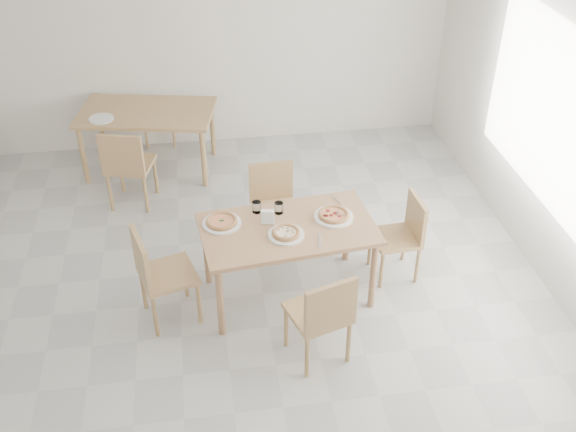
{
  "coord_description": "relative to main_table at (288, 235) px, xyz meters",
  "views": [
    {
      "loc": [
        -0.09,
        -4.22,
        4.11
      ],
      "look_at": [
        0.6,
        0.42,
        0.87
      ],
      "focal_mm": 42.0,
      "sensor_mm": 36.0,
      "label": 1
    }
  ],
  "objects": [
    {
      "name": "room",
      "position": [
        2.38,
        -0.12,
        0.83
      ],
      "size": [
        7.28,
        7.0,
        7.0
      ],
      "color": "#BABAB6",
      "rests_on": "ground"
    },
    {
      "name": "chair_back_s",
      "position": [
        -1.46,
        1.69,
        -0.13
      ],
      "size": [
        0.56,
        0.56,
        0.93
      ],
      "rotation": [
        0.0,
        0.0,
        2.89
      ],
      "color": "tan",
      "rests_on": "ground"
    },
    {
      "name": "second_table",
      "position": [
        -1.26,
        2.48,
        0.0
      ],
      "size": [
        1.65,
        1.14,
        0.75
      ],
      "rotation": [
        0.0,
        0.0,
        -0.2
      ],
      "color": "tan",
      "rests_on": "ground"
    },
    {
      "name": "tumbler_a",
      "position": [
        -0.05,
        0.23,
        0.14
      ],
      "size": [
        0.08,
        0.08,
        0.1
      ],
      "primitive_type": "cylinder",
      "color": "white",
      "rests_on": "main_table"
    },
    {
      "name": "plate_mushroom",
      "position": [
        -0.03,
        -0.12,
        0.09
      ],
      "size": [
        0.31,
        0.31,
        0.02
      ],
      "primitive_type": "cylinder",
      "color": "white",
      "rests_on": "main_table"
    },
    {
      "name": "chair_west",
      "position": [
        -1.13,
        -0.16,
        -0.14
      ],
      "size": [
        0.56,
        0.56,
        0.91
      ],
      "rotation": [
        0.0,
        0.0,
        1.85
      ],
      "color": "tan",
      "rests_on": "ground"
    },
    {
      "name": "fork_b",
      "position": [
        0.5,
        0.35,
        0.09
      ],
      "size": [
        0.07,
        0.16,
        0.01
      ],
      "primitive_type": "cube",
      "rotation": [
        0.0,
        0.0,
        0.33
      ],
      "color": "silver",
      "rests_on": "main_table"
    },
    {
      "name": "pizza_pepperoni",
      "position": [
        0.42,
        0.08,
        0.12
      ],
      "size": [
        0.34,
        0.34,
        0.03
      ],
      "rotation": [
        0.0,
        0.0,
        -0.29
      ],
      "color": "tan",
      "rests_on": "plate_pepperoni"
    },
    {
      "name": "plate_empty",
      "position": [
        -1.74,
        2.34,
        0.09
      ],
      "size": [
        0.27,
        0.27,
        0.02
      ],
      "primitive_type": "cylinder",
      "color": "white",
      "rests_on": "second_table"
    },
    {
      "name": "chair_north",
      "position": [
        -0.03,
        0.8,
        -0.16
      ],
      "size": [
        0.45,
        0.45,
        0.87
      ],
      "rotation": [
        0.0,
        0.0,
        0.06
      ],
      "color": "tan",
      "rests_on": "ground"
    },
    {
      "name": "chair_back_n",
      "position": [
        -1.16,
        3.2,
        -0.2
      ],
      "size": [
        0.4,
        0.4,
        0.8
      ],
      "rotation": [
        0.0,
        0.0,
        -0.02
      ],
      "color": "tan",
      "rests_on": "ground"
    },
    {
      "name": "chair_south",
      "position": [
        0.15,
        -0.85,
        -0.15
      ],
      "size": [
        0.55,
        0.55,
        0.89
      ],
      "rotation": [
        0.0,
        0.0,
        3.45
      ],
      "color": "tan",
      "rests_on": "ground"
    },
    {
      "name": "main_table",
      "position": [
        0.0,
        0.0,
        0.0
      ],
      "size": [
        1.57,
        1.0,
        0.75
      ],
      "rotation": [
        0.0,
        0.0,
        0.11
      ],
      "color": "tan",
      "rests_on": "ground"
    },
    {
      "name": "plate_pepperoni",
      "position": [
        0.42,
        0.08,
        0.09
      ],
      "size": [
        0.34,
        0.34,
        0.02
      ],
      "primitive_type": "cylinder",
      "color": "white",
      "rests_on": "main_table"
    },
    {
      "name": "pizza_margherita",
      "position": [
        -0.56,
        0.13,
        0.11
      ],
      "size": [
        0.36,
        0.36,
        0.03
      ],
      "rotation": [
        0.0,
        0.0,
        -0.42
      ],
      "color": "tan",
      "rests_on": "plate_margherita"
    },
    {
      "name": "fork_a",
      "position": [
        0.23,
        -0.24,
        0.09
      ],
      "size": [
        0.05,
        0.19,
        0.01
      ],
      "primitive_type": "cube",
      "rotation": [
        0.0,
        0.0,
        -0.17
      ],
      "color": "silver",
      "rests_on": "main_table"
    },
    {
      "name": "chair_east",
      "position": [
        1.1,
        0.15,
        -0.19
      ],
      "size": [
        0.43,
        0.43,
        0.82
      ],
      "rotation": [
        0.0,
        0.0,
        -1.51
      ],
      "color": "tan",
      "rests_on": "ground"
    },
    {
      "name": "plate_margherita",
      "position": [
        -0.56,
        0.13,
        0.09
      ],
      "size": [
        0.34,
        0.34,
        0.02
      ],
      "primitive_type": "cylinder",
      "color": "white",
      "rests_on": "main_table"
    },
    {
      "name": "pizza_mushroom",
      "position": [
        -0.03,
        -0.12,
        0.12
      ],
      "size": [
        0.28,
        0.28,
        0.03
      ],
      "rotation": [
        0.0,
        0.0,
        -0.17
      ],
      "color": "tan",
      "rests_on": "plate_mushroom"
    },
    {
      "name": "napkin_holder",
      "position": [
        -0.17,
        0.08,
        0.15
      ],
      "size": [
        0.13,
        0.08,
        0.14
      ],
      "rotation": [
        0.0,
        0.0,
        -0.18
      ],
      "color": "silver",
      "rests_on": "main_table"
    },
    {
      "name": "tumbler_b",
      "position": [
        -0.24,
        0.27,
        0.14
      ],
      "size": [
        0.08,
        0.08,
        0.1
      ],
      "primitive_type": "cylinder",
      "color": "white",
      "rests_on": "main_table"
    }
  ]
}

